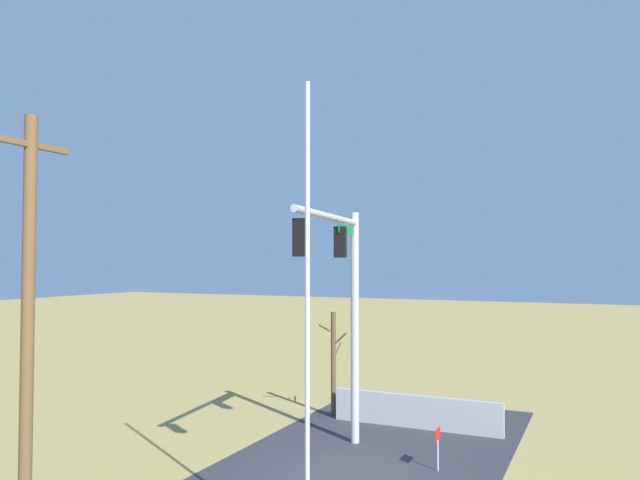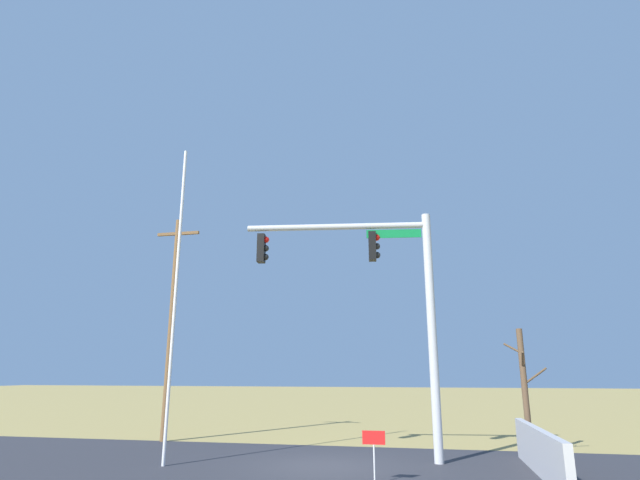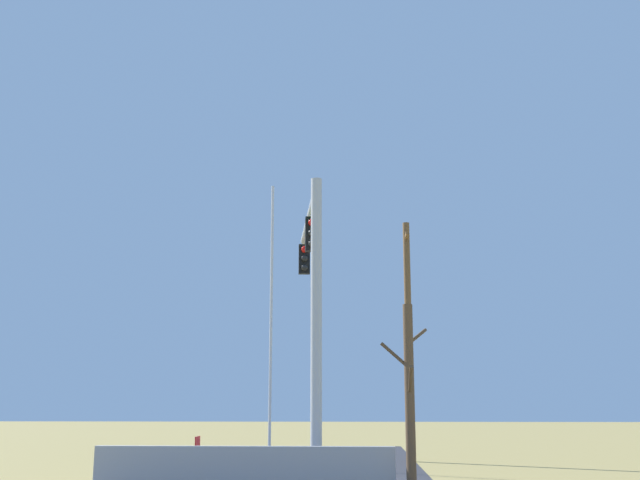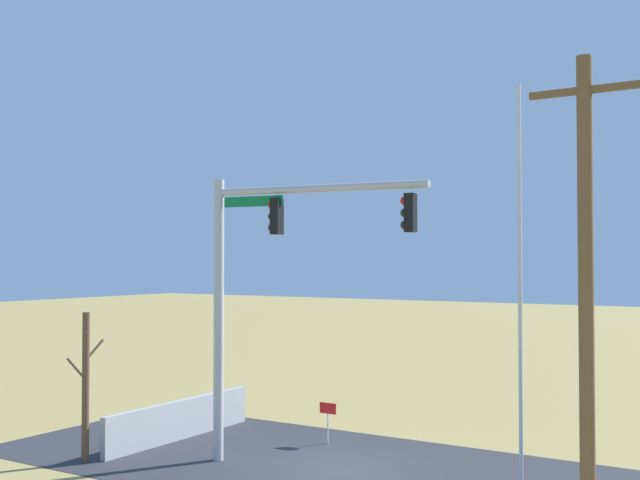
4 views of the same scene
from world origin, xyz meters
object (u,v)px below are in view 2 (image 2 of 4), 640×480
at_px(bare_tree, 525,389).
at_px(open_sign, 374,444).
at_px(flagpole, 175,297).
at_px(signal_mast, 385,288).
at_px(utility_pole, 172,321).

relative_size(bare_tree, open_sign, 3.33).
bearing_deg(open_sign, bare_tree, 49.46).
bearing_deg(flagpole, open_sign, -10.53).
height_order(signal_mast, open_sign, signal_mast).
bearing_deg(flagpole, signal_mast, 16.30).
bearing_deg(bare_tree, open_sign, -130.54).
bearing_deg(bare_tree, signal_mast, -152.61).
bearing_deg(open_sign, signal_mast, 87.17).
bearing_deg(utility_pole, bare_tree, -3.55).
relative_size(flagpole, bare_tree, 2.41).
height_order(flagpole, utility_pole, flagpole).
xyz_separation_m(flagpole, utility_pole, (-2.69, 4.94, -0.23)).
distance_m(flagpole, utility_pole, 5.63).
distance_m(flagpole, bare_tree, 11.79).
xyz_separation_m(flagpole, bare_tree, (10.69, 4.11, -2.81)).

